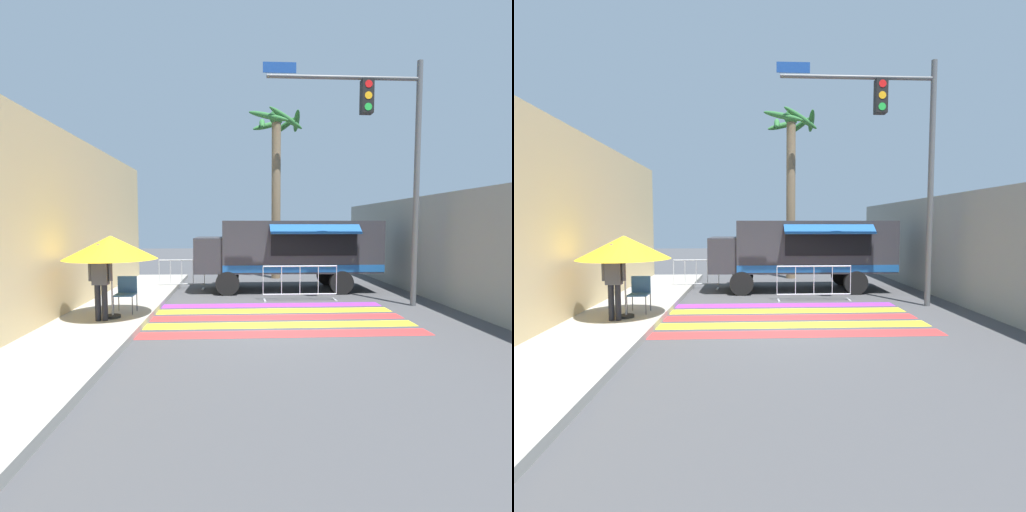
# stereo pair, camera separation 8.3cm
# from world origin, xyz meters

# --- Properties ---
(ground_plane) EXTENTS (60.00, 60.00, 0.00)m
(ground_plane) POSITION_xyz_m (0.00, 0.00, 0.00)
(ground_plane) COLOR #424244
(sidewalk_left) EXTENTS (4.40, 16.00, 0.15)m
(sidewalk_left) POSITION_xyz_m (-5.24, 0.00, 0.08)
(sidewalk_left) COLOR #99968E
(sidewalk_left) RESTS_ON ground_plane
(building_left_facade) EXTENTS (0.25, 16.00, 4.61)m
(building_left_facade) POSITION_xyz_m (-5.23, 0.00, 2.30)
(building_left_facade) COLOR #DBBC84
(building_left_facade) RESTS_ON ground_plane
(concrete_wall_right) EXTENTS (0.20, 16.00, 3.23)m
(concrete_wall_right) POSITION_xyz_m (5.14, 3.00, 1.62)
(concrete_wall_right) COLOR gray
(concrete_wall_right) RESTS_ON ground_plane
(crosswalk_painted) EXTENTS (6.40, 3.60, 0.01)m
(crosswalk_painted) POSITION_xyz_m (0.00, 0.39, 0.00)
(crosswalk_painted) COLOR red
(crosswalk_painted) RESTS_ON ground_plane
(food_truck) EXTENTS (6.31, 2.68, 2.44)m
(food_truck) POSITION_xyz_m (0.80, 4.61, 1.49)
(food_truck) COLOR #2D2D33
(food_truck) RESTS_ON ground_plane
(traffic_signal_pole) EXTENTS (4.40, 0.29, 6.79)m
(traffic_signal_pole) POSITION_xyz_m (3.29, 1.62, 4.56)
(traffic_signal_pole) COLOR #515456
(traffic_signal_pole) RESTS_ON ground_plane
(patio_umbrella) EXTENTS (2.11, 2.11, 1.91)m
(patio_umbrella) POSITION_xyz_m (-3.84, -0.07, 1.79)
(patio_umbrella) COLOR black
(patio_umbrella) RESTS_ON sidewalk_left
(folding_chair) EXTENTS (0.47, 0.47, 0.88)m
(folding_chair) POSITION_xyz_m (-3.68, 0.52, 0.68)
(folding_chair) COLOR #4C4C51
(folding_chair) RESTS_ON sidewalk_left
(vendor_person) EXTENTS (0.53, 0.23, 1.74)m
(vendor_person) POSITION_xyz_m (-4.00, -0.35, 1.15)
(vendor_person) COLOR black
(vendor_person) RESTS_ON sidewalk_left
(barricade_front) EXTENTS (2.28, 0.44, 1.07)m
(barricade_front) POSITION_xyz_m (0.99, 2.58, 0.54)
(barricade_front) COLOR #B7BABF
(barricade_front) RESTS_ON ground_plane
(barricade_side) EXTENTS (1.63, 0.44, 1.07)m
(barricade_side) POSITION_xyz_m (-2.88, 4.91, 0.52)
(barricade_side) COLOR #B7BABF
(barricade_side) RESTS_ON ground_plane
(palm_tree) EXTENTS (2.36, 2.43, 7.14)m
(palm_tree) POSITION_xyz_m (0.81, 7.73, 4.77)
(palm_tree) COLOR #7A664C
(palm_tree) RESTS_ON ground_plane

